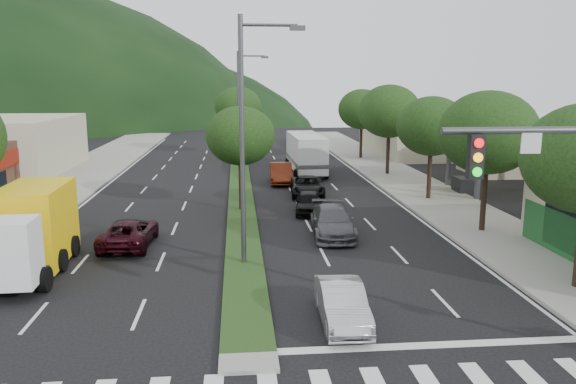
{
  "coord_description": "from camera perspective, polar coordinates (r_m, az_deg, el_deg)",
  "views": [
    {
      "loc": [
        -0.22,
        -14.34,
        7.41
      ],
      "look_at": [
        2.26,
        12.66,
        2.14
      ],
      "focal_mm": 35.0,
      "sensor_mm": 36.0,
      "label": 1
    }
  ],
  "objects": [
    {
      "name": "car_queue_c",
      "position": [
        42.14,
        -0.73,
        1.92
      ],
      "size": [
        1.75,
        4.62,
        1.5
      ],
      "primitive_type": "imported",
      "rotation": [
        0.0,
        0.0,
        -0.04
      ],
      "color": "#511B0D",
      "rests_on": "ground"
    },
    {
      "name": "sidewalk_left",
      "position": [
        42.01,
        -22.87,
        0.08
      ],
      "size": [
        6.0,
        90.0,
        0.15
      ],
      "primitive_type": "cube",
      "color": "gray",
      "rests_on": "ground"
    },
    {
      "name": "median",
      "position": [
        42.98,
        -4.88,
        1.12
      ],
      "size": [
        1.6,
        56.0,
        0.12
      ],
      "primitive_type": "cube",
      "color": "#203D16",
      "rests_on": "ground"
    },
    {
      "name": "tree_r_d",
      "position": [
        46.05,
        10.25,
        8.06
      ],
      "size": [
        5.0,
        5.0,
        7.17
      ],
      "color": "black",
      "rests_on": "sidewalk_right"
    },
    {
      "name": "ground",
      "position": [
        16.15,
        -4.05,
        -16.34
      ],
      "size": [
        160.0,
        160.0,
        0.0
      ],
      "primitive_type": "plane",
      "color": "black",
      "rests_on": "ground"
    },
    {
      "name": "tree_r_c",
      "position": [
        36.55,
        14.39,
        6.49
      ],
      "size": [
        4.4,
        4.4,
        6.48
      ],
      "color": "black",
      "rests_on": "sidewalk_right"
    },
    {
      "name": "tree_med_far",
      "position": [
        58.39,
        -5.08,
        8.61
      ],
      "size": [
        4.8,
        4.8,
        6.94
      ],
      "color": "black",
      "rests_on": "median"
    },
    {
      "name": "gas_canopy",
      "position": [
        41.2,
        22.72,
        6.32
      ],
      "size": [
        12.2,
        8.2,
        5.25
      ],
      "color": "silver",
      "rests_on": "ground"
    },
    {
      "name": "sedan_silver",
      "position": [
        17.97,
        5.51,
        -11.19
      ],
      "size": [
        1.44,
        3.89,
        1.27
      ],
      "primitive_type": "imported",
      "rotation": [
        0.0,
        0.0,
        -0.02
      ],
      "color": "silver",
      "rests_on": "ground"
    },
    {
      "name": "bldg_right_far",
      "position": [
        61.77,
        13.47,
        6.24
      ],
      "size": [
        10.0,
        16.0,
        5.2
      ],
      "primitive_type": "cube",
      "color": "#BEB697",
      "rests_on": "ground"
    },
    {
      "name": "car_queue_d",
      "position": [
        37.39,
        1.98,
        0.58
      ],
      "size": [
        2.46,
        4.78,
        1.29
      ],
      "primitive_type": "imported",
      "rotation": [
        0.0,
        0.0,
        -0.07
      ],
      "color": "black",
      "rests_on": "ground"
    },
    {
      "name": "tree_r_e",
      "position": [
        55.76,
        7.5,
        8.33
      ],
      "size": [
        4.6,
        4.6,
        6.71
      ],
      "color": "black",
      "rests_on": "sidewalk_right"
    },
    {
      "name": "motorhome",
      "position": [
        46.71,
        1.83,
        4.01
      ],
      "size": [
        2.81,
        8.46,
        3.23
      ],
      "rotation": [
        0.0,
        0.0,
        0.02
      ],
      "color": "silver",
      "rests_on": "ground"
    },
    {
      "name": "tree_r_b",
      "position": [
        29.14,
        19.67,
        5.7
      ],
      "size": [
        4.8,
        4.8,
        6.94
      ],
      "color": "black",
      "rests_on": "sidewalk_right"
    },
    {
      "name": "suv_maroon",
      "position": [
        26.93,
        -15.84,
        -3.98
      ],
      "size": [
        2.3,
        4.69,
        1.28
      ],
      "primitive_type": "imported",
      "rotation": [
        0.0,
        0.0,
        3.1
      ],
      "color": "black",
      "rests_on": "ground"
    },
    {
      "name": "car_queue_b",
      "position": [
        27.71,
        4.54,
        -3.02
      ],
      "size": [
        2.28,
        5.0,
        1.42
      ],
      "primitive_type": "imported",
      "rotation": [
        0.0,
        0.0,
        -0.06
      ],
      "color": "#4C4C51",
      "rests_on": "ground"
    },
    {
      "name": "bldg_left_far",
      "position": [
        52.12,
        -26.42,
        4.24
      ],
      "size": [
        9.0,
        14.0,
        4.6
      ],
      "primitive_type": "cube",
      "color": "#BEB697",
      "rests_on": "ground"
    },
    {
      "name": "tree_med_near",
      "position": [
        32.48,
        -4.86,
        5.7
      ],
      "size": [
        4.0,
        4.0,
        6.02
      ],
      "color": "black",
      "rests_on": "median"
    },
    {
      "name": "box_truck",
      "position": [
        24.6,
        -24.7,
        -3.76
      ],
      "size": [
        2.85,
        6.82,
        3.32
      ],
      "rotation": [
        0.0,
        0.0,
        3.18
      ],
      "color": "white",
      "rests_on": "ground"
    },
    {
      "name": "sidewalk_right",
      "position": [
        41.99,
        12.47,
        0.69
      ],
      "size": [
        5.0,
        90.0,
        0.15
      ],
      "primitive_type": "cube",
      "color": "gray",
      "rests_on": "ground"
    },
    {
      "name": "streetlight_mid",
      "position": [
        47.38,
        -4.78,
        8.76
      ],
      "size": [
        2.6,
        0.25,
        10.0
      ],
      "color": "#47494C",
      "rests_on": "ground"
    },
    {
      "name": "car_queue_a",
      "position": [
        32.46,
        2.11,
        -1.06
      ],
      "size": [
        1.94,
        3.84,
        1.26
      ],
      "primitive_type": "imported",
      "rotation": [
        0.0,
        0.0,
        -0.13
      ],
      "color": "black",
      "rests_on": "ground"
    },
    {
      "name": "streetlight_near",
      "position": [
        22.42,
        -4.17,
        6.3
      ],
      "size": [
        2.6,
        0.25,
        10.0
      ],
      "color": "#47494C",
      "rests_on": "ground"
    }
  ]
}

